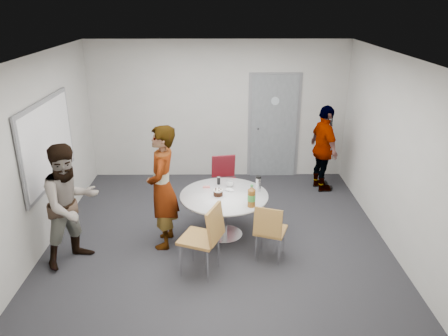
{
  "coord_description": "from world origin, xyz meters",
  "views": [
    {
      "loc": [
        0.04,
        -5.84,
        3.41
      ],
      "look_at": [
        0.09,
        0.25,
        1.02
      ],
      "focal_mm": 35.0,
      "sensor_mm": 36.0,
      "label": 1
    }
  ],
  "objects_px": {
    "person_main": "(162,188)",
    "person_left": "(71,205)",
    "chair_far": "(225,176)",
    "whiteboard": "(48,142)",
    "door": "(274,127)",
    "table": "(226,200)",
    "person_right": "(324,149)",
    "chair_near_left": "(207,233)",
    "chair_near_right": "(269,228)"
  },
  "relations": [
    {
      "from": "door",
      "to": "chair_far",
      "type": "relative_size",
      "value": 2.38
    },
    {
      "from": "person_main",
      "to": "person_left",
      "type": "distance_m",
      "value": 1.24
    },
    {
      "from": "whiteboard",
      "to": "person_right",
      "type": "distance_m",
      "value": 4.72
    },
    {
      "from": "whiteboard",
      "to": "person_main",
      "type": "xyz_separation_m",
      "value": [
        1.68,
        -0.4,
        -0.54
      ]
    },
    {
      "from": "chair_near_left",
      "to": "chair_near_right",
      "type": "height_order",
      "value": "chair_near_left"
    },
    {
      "from": "chair_near_right",
      "to": "chair_far",
      "type": "height_order",
      "value": "chair_far"
    },
    {
      "from": "whiteboard",
      "to": "person_left",
      "type": "distance_m",
      "value": 1.14
    },
    {
      "from": "chair_near_right",
      "to": "person_main",
      "type": "relative_size",
      "value": 0.46
    },
    {
      "from": "door",
      "to": "person_main",
      "type": "xyz_separation_m",
      "value": [
        -1.88,
        -2.68,
        -0.12
      ]
    },
    {
      "from": "chair_near_left",
      "to": "chair_near_right",
      "type": "bearing_deg",
      "value": -49.45
    },
    {
      "from": "whiteboard",
      "to": "chair_far",
      "type": "relative_size",
      "value": 2.13
    },
    {
      "from": "whiteboard",
      "to": "chair_near_left",
      "type": "xyz_separation_m",
      "value": [
        2.32,
        -1.15,
        -0.85
      ]
    },
    {
      "from": "chair_near_right",
      "to": "person_main",
      "type": "xyz_separation_m",
      "value": [
        -1.48,
        0.46,
        0.4
      ]
    },
    {
      "from": "whiteboard",
      "to": "chair_far",
      "type": "xyz_separation_m",
      "value": [
        2.57,
        0.88,
        -0.91
      ]
    },
    {
      "from": "person_main",
      "to": "chair_near_left",
      "type": "bearing_deg",
      "value": 41.64
    },
    {
      "from": "chair_near_right",
      "to": "chair_near_left",
      "type": "bearing_deg",
      "value": -140.83
    },
    {
      "from": "door",
      "to": "chair_far",
      "type": "bearing_deg",
      "value": -125.15
    },
    {
      "from": "whiteboard",
      "to": "chair_near_right",
      "type": "xyz_separation_m",
      "value": [
        3.16,
        -0.86,
        -0.94
      ]
    },
    {
      "from": "table",
      "to": "person_main",
      "type": "distance_m",
      "value": 0.98
    },
    {
      "from": "table",
      "to": "chair_far",
      "type": "height_order",
      "value": "table"
    },
    {
      "from": "whiteboard",
      "to": "person_main",
      "type": "relative_size",
      "value": 1.05
    },
    {
      "from": "chair_near_right",
      "to": "person_main",
      "type": "bearing_deg",
      "value": -177.55
    },
    {
      "from": "door",
      "to": "table",
      "type": "relative_size",
      "value": 1.62
    },
    {
      "from": "person_right",
      "to": "person_left",
      "type": "bearing_deg",
      "value": 108.67
    },
    {
      "from": "chair_far",
      "to": "person_right",
      "type": "height_order",
      "value": "person_right"
    },
    {
      "from": "door",
      "to": "table",
      "type": "xyz_separation_m",
      "value": [
        -0.97,
        -2.46,
        -0.43
      ]
    },
    {
      "from": "chair_near_left",
      "to": "person_right",
      "type": "bearing_deg",
      "value": -16.53
    },
    {
      "from": "chair_near_right",
      "to": "person_right",
      "type": "bearing_deg",
      "value": 82.35
    },
    {
      "from": "table",
      "to": "chair_near_left",
      "type": "relative_size",
      "value": 1.33
    },
    {
      "from": "chair_near_left",
      "to": "chair_far",
      "type": "height_order",
      "value": "chair_near_left"
    },
    {
      "from": "door",
      "to": "person_right",
      "type": "distance_m",
      "value": 1.14
    },
    {
      "from": "door",
      "to": "person_left",
      "type": "xyz_separation_m",
      "value": [
        -3.05,
        -3.1,
        -0.18
      ]
    },
    {
      "from": "table",
      "to": "chair_near_left",
      "type": "distance_m",
      "value": 1.01
    },
    {
      "from": "chair_far",
      "to": "whiteboard",
      "type": "bearing_deg",
      "value": 8.25
    },
    {
      "from": "person_left",
      "to": "person_right",
      "type": "xyz_separation_m",
      "value": [
        3.9,
        2.37,
        -0.04
      ]
    },
    {
      "from": "door",
      "to": "person_left",
      "type": "relative_size",
      "value": 1.25
    },
    {
      "from": "chair_far",
      "to": "person_left",
      "type": "bearing_deg",
      "value": 28.82
    },
    {
      "from": "chair_far",
      "to": "person_right",
      "type": "relative_size",
      "value": 0.55
    },
    {
      "from": "door",
      "to": "person_left",
      "type": "distance_m",
      "value": 4.35
    },
    {
      "from": "door",
      "to": "chair_near_left",
      "type": "height_order",
      "value": "door"
    },
    {
      "from": "person_main",
      "to": "person_left",
      "type": "height_order",
      "value": "person_main"
    },
    {
      "from": "whiteboard",
      "to": "person_left",
      "type": "bearing_deg",
      "value": -58.0
    },
    {
      "from": "whiteboard",
      "to": "person_right",
      "type": "xyz_separation_m",
      "value": [
        4.41,
        1.55,
        -0.64
      ]
    },
    {
      "from": "person_main",
      "to": "person_right",
      "type": "distance_m",
      "value": 3.36
    },
    {
      "from": "person_main",
      "to": "person_right",
      "type": "bearing_deg",
      "value": 126.91
    },
    {
      "from": "door",
      "to": "chair_near_left",
      "type": "bearing_deg",
      "value": -109.84
    },
    {
      "from": "chair_far",
      "to": "person_main",
      "type": "xyz_separation_m",
      "value": [
        -0.89,
        -1.28,
        0.36
      ]
    },
    {
      "from": "chair_near_left",
      "to": "chair_far",
      "type": "xyz_separation_m",
      "value": [
        0.25,
        2.03,
        -0.06
      ]
    },
    {
      "from": "door",
      "to": "whiteboard",
      "type": "xyz_separation_m",
      "value": [
        -3.56,
        -2.28,
        0.42
      ]
    },
    {
      "from": "table",
      "to": "person_left",
      "type": "relative_size",
      "value": 0.77
    }
  ]
}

